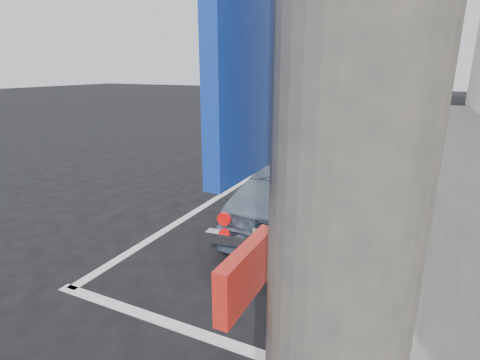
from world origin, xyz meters
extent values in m
plane|color=black|center=(0.00, 0.00, 0.00)|extent=(80.00, 80.00, 0.00)
cube|color=silver|center=(0.50, -0.50, 0.00)|extent=(3.00, 0.12, 0.01)
cube|color=silver|center=(0.50, 6.50, 0.00)|extent=(3.00, 0.12, 0.01)
cube|color=silver|center=(-0.90, 3.00, 0.00)|extent=(0.12, 7.00, 0.01)
cube|color=#1539AE|center=(1.81, -2.00, 2.20)|extent=(0.04, 0.35, 0.45)
cube|color=red|center=(1.81, -2.00, 1.70)|extent=(0.04, 0.30, 0.15)
cube|color=white|center=(1.80, -2.00, 1.70)|extent=(0.02, 0.16, 0.08)
imported|color=slate|center=(0.71, 2.50, 0.65)|extent=(1.85, 3.94, 1.30)
cube|color=white|center=(0.68, 2.88, 1.23)|extent=(1.19, 1.54, 0.07)
cube|color=silver|center=(0.86, 0.64, 0.38)|extent=(1.47, 0.24, 0.12)
cube|color=white|center=(0.87, 0.59, 0.48)|extent=(0.33, 0.05, 0.17)
cylinder|color=red|center=(0.36, 0.57, 0.62)|extent=(0.15, 0.05, 0.15)
cylinder|color=red|center=(1.37, 0.65, 0.62)|extent=(0.15, 0.05, 0.15)
cylinder|color=red|center=(0.36, 0.57, 0.44)|extent=(0.12, 0.05, 0.12)
cylinder|color=red|center=(1.37, 0.65, 0.44)|extent=(0.12, 0.05, 0.12)
ellipsoid|color=#78675B|center=(0.71, 0.70, 0.12)|extent=(0.32, 0.41, 0.22)
sphere|color=#78675B|center=(0.67, 0.54, 0.20)|extent=(0.14, 0.14, 0.14)
cone|color=#78675B|center=(0.64, 0.55, 0.27)|extent=(0.05, 0.05, 0.05)
cone|color=#78675B|center=(0.71, 0.53, 0.27)|extent=(0.05, 0.05, 0.05)
cylinder|color=#78675B|center=(0.81, 0.87, 0.04)|extent=(0.07, 0.24, 0.03)
camera|label=1|loc=(2.17, -2.80, 2.22)|focal=28.00mm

